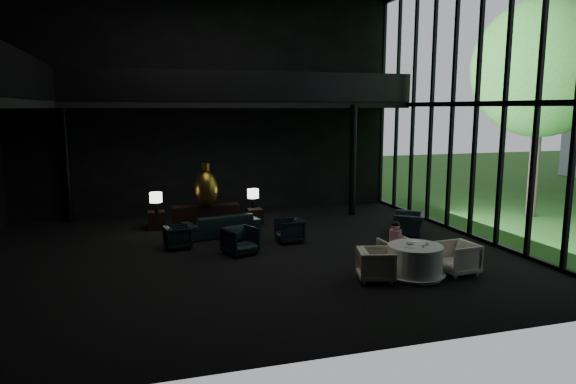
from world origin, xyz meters
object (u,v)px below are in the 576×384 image
object	(u,v)px
window_armchair	(409,221)
dining_chair_north	(397,251)
table_lamp_left	(156,198)
lounge_armchair_east	(289,230)
console	(206,216)
bronze_urn	(206,188)
side_table_left	(156,220)
table_lamp_right	(253,194)
lounge_armchair_south	(240,239)
side_table_right	(255,217)
child	(395,234)
dining_chair_west	(376,262)
sofa	(221,219)
dining_chair_east	(457,255)
coffee_table	(240,237)
dining_table	(415,263)
lounge_armchair_west	(178,237)

from	to	relation	value
window_armchair	dining_chair_north	bearing A→B (deg)	-2.52
table_lamp_left	lounge_armchair_east	xyz separation A→B (m)	(3.65, -2.54, -0.69)
console	bronze_urn	distance (m)	0.98
lounge_armchair_east	table_lamp_left	bearing A→B (deg)	-125.42
side_table_left	lounge_armchair_east	world-z (taller)	lounge_armchair_east
table_lamp_right	lounge_armchair_east	distance (m)	2.85
lounge_armchair_south	window_armchair	world-z (taller)	window_armchair
side_table_right	child	world-z (taller)	child
bronze_urn	dining_chair_west	xyz separation A→B (m)	(2.96, -6.36, -0.88)
sofa	dining_chair_north	bearing A→B (deg)	116.12
side_table_right	lounge_armchair_east	bearing A→B (deg)	-79.88
table_lamp_left	dining_chair_east	size ratio (longest dim) A/B	0.74
coffee_table	child	distance (m)	4.55
coffee_table	dining_table	world-z (taller)	dining_table
lounge_armchair_south	lounge_armchair_west	bearing A→B (deg)	123.94
side_table_left	lounge_armchair_west	distance (m)	2.62
side_table_right	dining_table	xyz separation A→B (m)	(2.33, -6.37, 0.06)
window_armchair	dining_chair_east	world-z (taller)	dining_chair_east
table_lamp_right	dining_chair_north	world-z (taller)	table_lamp_right
side_table_left	coffee_table	size ratio (longest dim) A/B	0.69
side_table_left	sofa	world-z (taller)	sofa
console	child	size ratio (longest dim) A/B	3.37
side_table_left	dining_table	world-z (taller)	dining_table
window_armchair	dining_chair_west	bearing A→B (deg)	-6.62
side_table_left	table_lamp_left	distance (m)	0.81
lounge_armchair_south	dining_chair_west	xyz separation A→B (m)	(2.54, -2.98, 0.00)
coffee_table	dining_chair_west	xyz separation A→B (m)	(2.33, -4.03, 0.23)
lounge_armchair_south	lounge_armchair_east	bearing A→B (deg)	4.94
console	lounge_armchair_south	distance (m)	3.64
table_lamp_right	dining_chair_north	size ratio (longest dim) A/B	0.83
lounge_armchair_west	dining_table	bearing A→B (deg)	-135.67
sofa	lounge_armchair_south	world-z (taller)	sofa
lounge_armchair_east	child	size ratio (longest dim) A/B	1.12
console	bronze_urn	xyz separation A→B (m)	(0.00, -0.23, 0.96)
lounge_armchair_east	dining_chair_north	size ratio (longest dim) A/B	0.94
side_table_left	dining_chair_west	size ratio (longest dim) A/B	0.70
lounge_armchair_south	dining_chair_west	size ratio (longest dim) A/B	1.00
bronze_urn	coffee_table	distance (m)	2.66
lounge_armchair_south	window_armchair	size ratio (longest dim) A/B	0.84
table_lamp_right	dining_chair_west	xyz separation A→B (m)	(1.36, -6.55, -0.57)
bronze_urn	coffee_table	world-z (taller)	bronze_urn
side_table_left	window_armchair	world-z (taller)	window_armchair
coffee_table	dining_chair_west	world-z (taller)	dining_chair_west
sofa	child	size ratio (longest dim) A/B	3.94
dining_table	child	world-z (taller)	child
lounge_armchair_east	lounge_armchair_south	xyz separation A→B (m)	(-1.63, -0.82, 0.06)
table_lamp_right	lounge_armchair_south	distance (m)	3.80
bronze_urn	window_armchair	size ratio (longest dim) A/B	1.42
bronze_urn	window_armchair	xyz separation A→B (m)	(5.87, -2.76, -0.87)
window_armchair	dining_table	bearing A→B (deg)	4.22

